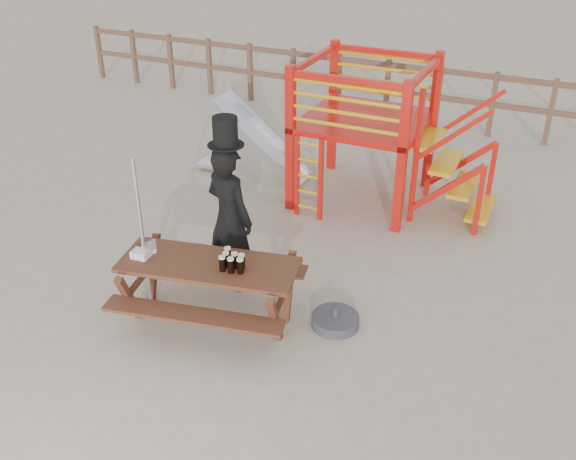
{
  "coord_description": "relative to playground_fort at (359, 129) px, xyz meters",
  "views": [
    {
      "loc": [
        2.94,
        -4.79,
        4.34
      ],
      "look_at": [
        0.3,
        0.8,
        0.86
      ],
      "focal_mm": 40.0,
      "sensor_mm": 36.0,
      "label": 1
    }
  ],
  "objects": [
    {
      "name": "empty_glasses",
      "position": [
        -1.02,
        -3.71,
        -0.27
      ],
      "size": [
        0.08,
        0.23,
        0.15
      ],
      "color": "silver",
      "rests_on": "picnic_table"
    },
    {
      "name": "stout_pints",
      "position": [
        -0.09,
        -3.56,
        -0.26
      ],
      "size": [
        0.29,
        0.24,
        0.17
      ],
      "color": "black",
      "rests_on": "picnic_table"
    },
    {
      "name": "paper_bag",
      "position": [
        -1.08,
        -3.78,
        -0.3
      ],
      "size": [
        0.19,
        0.16,
        0.08
      ],
      "primitive_type": "cube",
      "rotation": [
        0.0,
        0.0,
        0.09
      ],
      "color": "white",
      "rests_on": "picnic_table"
    },
    {
      "name": "parasol_base",
      "position": [
        0.9,
        -3.1,
        -1.01
      ],
      "size": [
        0.52,
        0.52,
        0.22
      ],
      "color": "#3E3E44",
      "rests_on": "ground"
    },
    {
      "name": "picnic_table",
      "position": [
        -0.37,
        -3.57,
        -0.61
      ],
      "size": [
        2.1,
        1.65,
        0.73
      ],
      "rotation": [
        0.0,
        0.0,
        0.2
      ],
      "color": "brown",
      "rests_on": "ground"
    },
    {
      "name": "back_fence",
      "position": [
        -0.12,
        3.42,
        -0.34
      ],
      "size": [
        15.09,
        0.09,
        1.2
      ],
      "color": "brown",
      "rests_on": "ground"
    },
    {
      "name": "playground_fort",
      "position": [
        0.0,
        0.0,
        0.0
      ],
      "size": [
        4.71,
        1.84,
        2.1
      ],
      "color": "red",
      "rests_on": "ground"
    },
    {
      "name": "ground",
      "position": [
        -0.12,
        -3.58,
        -1.07
      ],
      "size": [
        60.0,
        60.0,
        0.0
      ],
      "primitive_type": "plane",
      "color": "#BDAE93",
      "rests_on": "ground"
    },
    {
      "name": "man_with_hat",
      "position": [
        -0.52,
        -2.85,
        -0.14
      ],
      "size": [
        0.74,
        0.59,
        2.08
      ],
      "rotation": [
        0.0,
        0.0,
        2.84
      ],
      "color": "black",
      "rests_on": "ground"
    },
    {
      "name": "metal_pole",
      "position": [
        -1.05,
        -3.76,
        -0.14
      ],
      "size": [
        0.04,
        0.04,
        1.87
      ],
      "primitive_type": "cylinder",
      "color": "#B2B2B7",
      "rests_on": "ground"
    }
  ]
}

